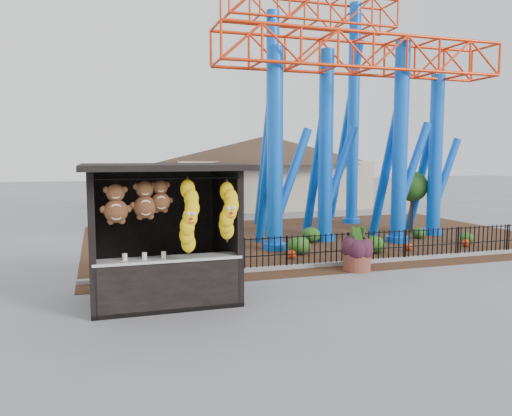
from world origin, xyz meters
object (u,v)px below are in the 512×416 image
object	(u,v)px
prize_booth	(164,234)
terracotta_planter	(357,261)
potted_plant	(356,252)
roller_coaster	(341,78)

from	to	relation	value
prize_booth	terracotta_planter	bearing A→B (deg)	13.51
terracotta_planter	potted_plant	distance (m)	0.31
prize_booth	potted_plant	bearing A→B (deg)	15.20
terracotta_planter	potted_plant	xyz separation A→B (m)	(0.08, 0.20, 0.23)
terracotta_planter	roller_coaster	bearing A→B (deg)	67.78
prize_booth	potted_plant	xyz separation A→B (m)	(5.76, 1.57, -1.03)
terracotta_planter	potted_plant	size ratio (longest dim) A/B	0.78
roller_coaster	potted_plant	world-z (taller)	roller_coaster
roller_coaster	prize_booth	bearing A→B (deg)	-137.92
roller_coaster	potted_plant	size ratio (longest dim) A/B	10.87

